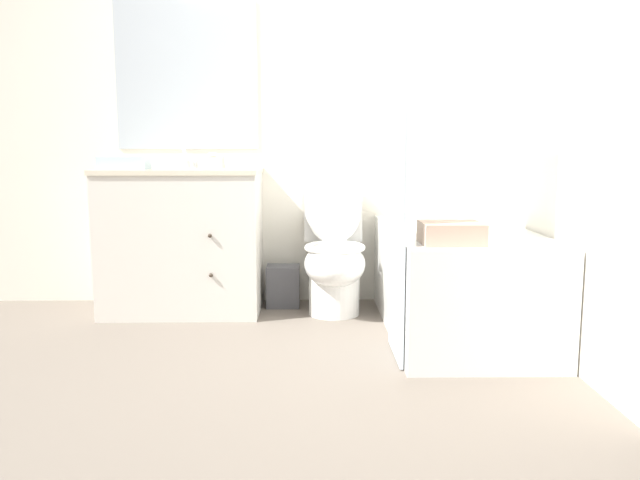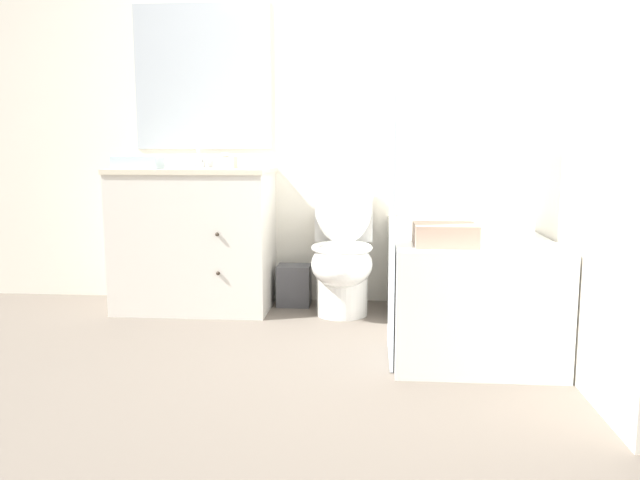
{
  "view_description": "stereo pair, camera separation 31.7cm",
  "coord_description": "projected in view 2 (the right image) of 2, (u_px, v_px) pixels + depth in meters",
  "views": [
    {
      "loc": [
        0.04,
        -2.53,
        1.0
      ],
      "look_at": [
        0.09,
        0.71,
        0.53
      ],
      "focal_mm": 35.0,
      "sensor_mm": 36.0,
      "label": 1
    },
    {
      "loc": [
        0.35,
        -2.52,
        1.0
      ],
      "look_at": [
        0.09,
        0.71,
        0.53
      ],
      "focal_mm": 35.0,
      "sensor_mm": 36.0,
      "label": 2
    }
  ],
  "objects": [
    {
      "name": "ground_plane",
      "position": [
        286.0,
        387.0,
        2.66
      ],
      "size": [
        14.0,
        14.0,
        0.0
      ],
      "primitive_type": "plane",
      "color": "#6B6056"
    },
    {
      "name": "wall_back",
      "position": [
        317.0,
        111.0,
        4.06
      ],
      "size": [
        8.0,
        0.06,
        2.5
      ],
      "color": "white",
      "rests_on": "ground_plane"
    },
    {
      "name": "wall_right",
      "position": [
        552.0,
        101.0,
        3.16
      ],
      "size": [
        0.05,
        2.58,
        2.5
      ],
      "color": "white",
      "rests_on": "ground_plane"
    },
    {
      "name": "vanity_cabinet",
      "position": [
        195.0,
        238.0,
        3.94
      ],
      "size": [
        0.97,
        0.59,
        0.89
      ],
      "color": "silver",
      "rests_on": "ground_plane"
    },
    {
      "name": "sink_faucet",
      "position": [
        201.0,
        162.0,
        4.06
      ],
      "size": [
        0.14,
        0.12,
        0.12
      ],
      "color": "silver",
      "rests_on": "vanity_cabinet"
    },
    {
      "name": "toilet",
      "position": [
        343.0,
        257.0,
        3.82
      ],
      "size": [
        0.37,
        0.64,
        0.85
      ],
      "color": "white",
      "rests_on": "ground_plane"
    },
    {
      "name": "bathtub",
      "position": [
        461.0,
        283.0,
        3.38
      ],
      "size": [
        0.76,
        1.47,
        0.57
      ],
      "color": "white",
      "rests_on": "ground_plane"
    },
    {
      "name": "shower_curtain",
      "position": [
        393.0,
        165.0,
        2.9
      ],
      "size": [
        0.02,
        0.43,
        1.86
      ],
      "color": "silver",
      "rests_on": "ground_plane"
    },
    {
      "name": "wastebasket",
      "position": [
        294.0,
        285.0,
        4.05
      ],
      "size": [
        0.21,
        0.18,
        0.26
      ],
      "color": "#4C4C51",
      "rests_on": "ground_plane"
    },
    {
      "name": "tissue_box",
      "position": [
        225.0,
        162.0,
        3.94
      ],
      "size": [
        0.14,
        0.11,
        0.1
      ],
      "color": "beige",
      "rests_on": "vanity_cabinet"
    },
    {
      "name": "hand_towel_folded",
      "position": [
        138.0,
        163.0,
        3.77
      ],
      "size": [
        0.28,
        0.16,
        0.07
      ],
      "color": "silver",
      "rests_on": "vanity_cabinet"
    },
    {
      "name": "bath_towel_folded",
      "position": [
        445.0,
        235.0,
        2.83
      ],
      "size": [
        0.28,
        0.25,
        0.1
      ],
      "color": "tan",
      "rests_on": "bathtub"
    }
  ]
}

